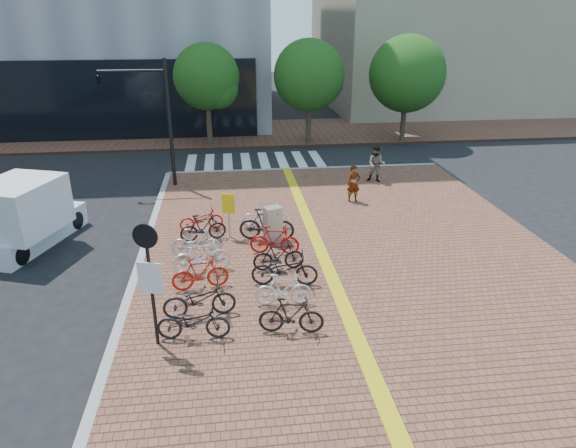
{
  "coord_description": "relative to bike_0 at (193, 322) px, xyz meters",
  "views": [
    {
      "loc": [
        -1.0,
        -13.43,
        7.65
      ],
      "look_at": [
        0.85,
        1.79,
        1.3
      ],
      "focal_mm": 32.0,
      "sensor_mm": 36.0,
      "label": 1
    }
  ],
  "objects": [
    {
      "name": "notice_sign",
      "position": [
        -0.88,
        -0.16,
        1.54
      ],
      "size": [
        0.58,
        0.22,
        3.19
      ],
      "color": "black",
      "rests_on": "sidewalk"
    },
    {
      "name": "far_sidewalk",
      "position": [
        2.02,
        23.53,
        -0.55
      ],
      "size": [
        70.0,
        8.0,
        0.15
      ],
      "primitive_type": "cube",
      "color": "brown",
      "rests_on": "ground"
    },
    {
      "name": "bike_6",
      "position": [
        -0.05,
        6.9,
        -0.05
      ],
      "size": [
        1.68,
        0.86,
        0.84
      ],
      "primitive_type": "imported",
      "rotation": [
        0.0,
        0.0,
        1.77
      ],
      "color": "#B40F0C",
      "rests_on": "sidewalk"
    },
    {
      "name": "kerb_west",
      "position": [
        -1.98,
        -2.47,
        -0.55
      ],
      "size": [
        0.25,
        34.0,
        0.15
      ],
      "primitive_type": "cube",
      "color": "gray",
      "rests_on": "ground"
    },
    {
      "name": "bike_1",
      "position": [
        0.11,
        1.0,
        0.03
      ],
      "size": [
        1.96,
        0.82,
        1.01
      ],
      "primitive_type": "imported",
      "rotation": [
        0.0,
        0.0,
        1.65
      ],
      "color": "black",
      "rests_on": "sidewalk"
    },
    {
      "name": "bike_13",
      "position": [
        2.32,
        6.81,
        -0.01
      ],
      "size": [
        1.78,
        0.72,
        0.92
      ],
      "primitive_type": "imported",
      "rotation": [
        0.0,
        0.0,
        1.51
      ],
      "color": "white",
      "rests_on": "sidewalk"
    },
    {
      "name": "crosswalk",
      "position": [
        2.52,
        16.53,
        -0.62
      ],
      "size": [
        7.5,
        4.0,
        0.01
      ],
      "color": "silver",
      "rests_on": "ground"
    },
    {
      "name": "bike_12",
      "position": [
        2.28,
        5.72,
        0.11
      ],
      "size": [
        2.02,
        0.9,
        1.17
      ],
      "primitive_type": "imported",
      "rotation": [
        0.0,
        0.0,
        1.39
      ],
      "color": "black",
      "rests_on": "sidewalk"
    },
    {
      "name": "yellow_sign",
      "position": [
        0.96,
        6.1,
        0.67
      ],
      "size": [
        0.45,
        0.14,
        1.65
      ],
      "color": "#B7B7BC",
      "rests_on": "sidewalk"
    },
    {
      "name": "bike_7",
      "position": [
        2.41,
        -0.04,
        0.02
      ],
      "size": [
        1.7,
        0.72,
        0.99
      ],
      "primitive_type": "imported",
      "rotation": [
        0.0,
        0.0,
        1.41
      ],
      "color": "black",
      "rests_on": "sidewalk"
    },
    {
      "name": "bike_8",
      "position": [
        2.37,
        1.3,
        0.01
      ],
      "size": [
        1.61,
        0.52,
        0.95
      ],
      "primitive_type": "imported",
      "rotation": [
        0.0,
        0.0,
        1.53
      ],
      "color": "white",
      "rests_on": "sidewalk"
    },
    {
      "name": "box_truck",
      "position": [
        -6.12,
        6.69,
        0.56
      ],
      "size": [
        3.18,
        4.69,
        2.5
      ],
      "color": "white",
      "rests_on": "ground"
    },
    {
      "name": "bike_11",
      "position": [
        2.44,
        4.55,
        0.03
      ],
      "size": [
        1.72,
        0.79,
        1.0
      ],
      "primitive_type": "imported",
      "rotation": [
        0.0,
        0.0,
        1.37
      ],
      "color": "#B20F0C",
      "rests_on": "sidewalk"
    },
    {
      "name": "street_trees",
      "position": [
        7.06,
        19.98,
        3.48
      ],
      "size": [
        16.2,
        4.6,
        6.35
      ],
      "color": "#38281E",
      "rests_on": "far_sidewalk"
    },
    {
      "name": "bike_9",
      "position": [
        2.53,
        2.41,
        0.04
      ],
      "size": [
        2.04,
        0.94,
        1.03
      ],
      "primitive_type": "imported",
      "rotation": [
        0.0,
        0.0,
        1.44
      ],
      "color": "black",
      "rests_on": "sidewalk"
    },
    {
      "name": "traffic_light_pole",
      "position": [
        -2.8,
        12.53,
        3.46
      ],
      "size": [
        3.06,
        1.18,
        5.69
      ],
      "color": "black",
      "rests_on": "sidewalk"
    },
    {
      "name": "sidewalk",
      "position": [
        5.02,
        -2.47,
        -0.55
      ],
      "size": [
        14.0,
        34.0,
        0.15
      ],
      "primitive_type": "cube",
      "color": "brown",
      "rests_on": "ground"
    },
    {
      "name": "tactile_strip",
      "position": [
        4.02,
        -2.47,
        -0.47
      ],
      "size": [
        0.4,
        34.0,
        0.01
      ],
      "primitive_type": "cube",
      "color": "gold",
      "rests_on": "sidewalk"
    },
    {
      "name": "pedestrian_b",
      "position": [
        7.98,
        11.86,
        0.38
      ],
      "size": [
        1.03,
        0.93,
        1.71
      ],
      "primitive_type": "imported",
      "rotation": [
        0.0,
        0.0,
        -0.42
      ],
      "color": "#464959",
      "rests_on": "sidewalk"
    },
    {
      "name": "ground",
      "position": [
        2.02,
        2.53,
        -0.62
      ],
      "size": [
        120.0,
        120.0,
        0.0
      ],
      "primitive_type": "plane",
      "color": "black",
      "rests_on": "ground"
    },
    {
      "name": "bike_0",
      "position": [
        0.0,
        0.0,
        0.0
      ],
      "size": [
        1.84,
        0.76,
        0.94
      ],
      "primitive_type": "imported",
      "rotation": [
        0.0,
        0.0,
        1.5
      ],
      "color": "black",
      "rests_on": "sidewalk"
    },
    {
      "name": "bike_5",
      "position": [
        0.05,
        5.93,
        0.02
      ],
      "size": [
        1.69,
        0.77,
        0.98
      ],
      "primitive_type": "imported",
      "rotation": [
        0.0,
        0.0,
        1.77
      ],
      "color": "black",
      "rests_on": "sidewalk"
    },
    {
      "name": "bike_3",
      "position": [
        0.08,
        3.53,
        0.07
      ],
      "size": [
        1.86,
        0.79,
        1.08
      ],
      "primitive_type": "imported",
      "rotation": [
        0.0,
        0.0,
        1.73
      ],
      "color": "white",
      "rests_on": "sidewalk"
    },
    {
      "name": "bike_10",
      "position": [
        2.46,
        3.39,
        0.01
      ],
      "size": [
        1.63,
        0.52,
        0.97
      ],
      "primitive_type": "imported",
      "rotation": [
        0.0,
        0.0,
        1.61
      ],
      "color": "black",
      "rests_on": "sidewalk"
    },
    {
      "name": "bike_2",
      "position": [
        0.07,
        2.48,
        0.03
      ],
      "size": [
        1.71,
        0.71,
        1.0
      ],
      "primitive_type": "imported",
      "rotation": [
        0.0,
        0.0,
        1.72
      ],
      "color": "#B6200D",
      "rests_on": "sidewalk"
    },
    {
      "name": "kerb_north",
      "position": [
        5.02,
        14.53,
        -0.55
      ],
      "size": [
        14.0,
        0.25,
        0.15
      ],
      "primitive_type": "cube",
      "color": "gray",
      "rests_on": "ground"
    },
    {
      "name": "pedestrian_a",
      "position": [
        6.26,
        9.28,
        0.32
      ],
      "size": [
        0.61,
        0.43,
        1.58
      ],
      "primitive_type": "imported",
      "rotation": [
        0.0,
        0.0,
        0.09
      ],
      "color": "gray",
      "rests_on": "sidewalk"
    },
    {
      "name": "bike_4",
      "position": [
        -0.13,
        4.61,
        0.04
      ],
      "size": [
        1.73,
        0.66,
        1.02
      ],
      "primitive_type": "imported",
      "rotation": [
        0.0,
        0.0,
        1.46
      ],
      "color": "#B7B8BC",
      "rests_on": "sidewalk"
    },
    {
      "name": "utility_box",
      "position": [
        2.48,
        5.56,
        0.17
      ],
      "size": [
        0.69,
        0.59,
        1.28
      ],
      "primitive_type": "cube",
      "rotation": [
        0.0,
        0.0,
        0.33
      ],
      "color": "#A8A8AC",
      "rests_on": "sidewalk"
    }
  ]
}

